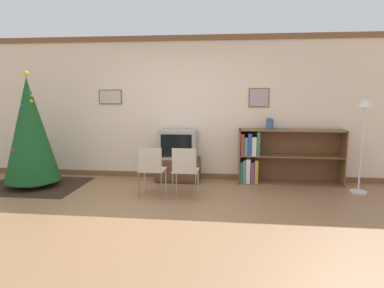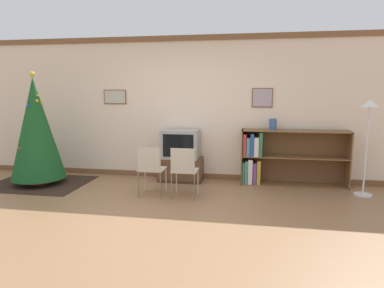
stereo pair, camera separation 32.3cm
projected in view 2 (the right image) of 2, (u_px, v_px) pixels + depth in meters
ground_plane at (156, 218)px, 4.58m from camera, size 24.00×24.00×0.00m
wall_back at (187, 108)px, 6.54m from camera, size 9.12×0.11×2.70m
area_rug at (40, 183)px, 6.29m from camera, size 1.72×1.35×0.01m
christmas_tree at (36, 129)px, 6.13m from camera, size 0.94×0.94×2.02m
tv_console at (181, 169)px, 6.44m from camera, size 0.82×0.45×0.44m
television at (180, 144)px, 6.37m from camera, size 0.69×0.44×0.53m
folding_chair_left at (151, 168)px, 5.44m from camera, size 0.40×0.40×0.82m
folding_chair_right at (184, 169)px, 5.35m from camera, size 0.40×0.40×0.82m
bookshelf at (275, 158)px, 6.17m from camera, size 1.86×0.36×0.99m
vase at (273, 124)px, 6.09m from camera, size 0.13×0.13×0.20m
standing_lamp at (368, 122)px, 5.39m from camera, size 0.28×0.28×1.55m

